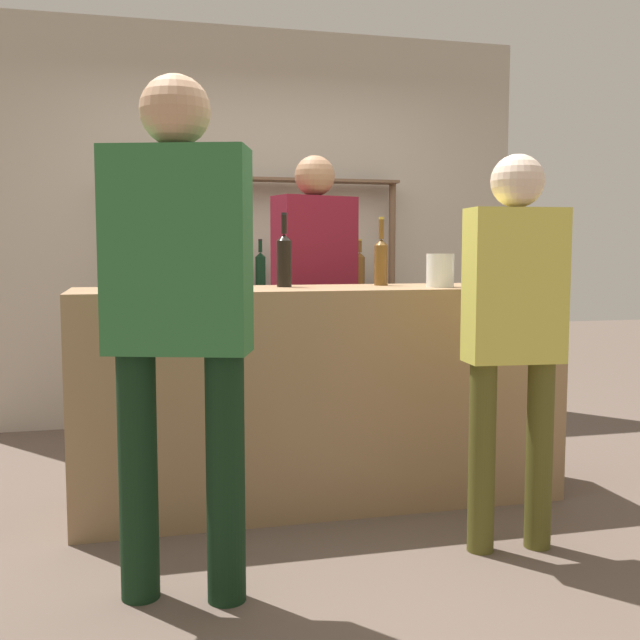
% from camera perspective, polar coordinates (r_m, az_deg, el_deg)
% --- Properties ---
extents(ground_plane, '(16.00, 16.00, 0.00)m').
position_cam_1_polar(ground_plane, '(3.83, 0.00, -13.50)').
color(ground_plane, brown).
extents(bar_counter, '(2.34, 0.62, 1.06)m').
position_cam_1_polar(bar_counter, '(3.69, 0.00, -5.72)').
color(bar_counter, '#997551').
rests_on(bar_counter, ground_plane).
extents(back_wall, '(3.94, 0.12, 2.80)m').
position_cam_1_polar(back_wall, '(5.50, -4.90, 7.04)').
color(back_wall, '#B2A899').
rests_on(back_wall, ground_plane).
extents(back_shelf, '(2.02, 0.18, 1.74)m').
position_cam_1_polar(back_shelf, '(5.31, -4.71, 4.36)').
color(back_shelf, brown).
rests_on(back_shelf, ground_plane).
extents(counter_bottle_0, '(0.07, 0.07, 0.36)m').
position_cam_1_polar(counter_bottle_0, '(3.68, -2.75, 4.71)').
color(counter_bottle_0, black).
rests_on(counter_bottle_0, bar_counter).
extents(counter_bottle_1, '(0.08, 0.08, 0.33)m').
position_cam_1_polar(counter_bottle_1, '(3.84, 14.92, 4.40)').
color(counter_bottle_1, '#0F1956').
rests_on(counter_bottle_1, bar_counter).
extents(counter_bottle_2, '(0.08, 0.08, 0.31)m').
position_cam_1_polar(counter_bottle_2, '(3.72, -13.66, 4.21)').
color(counter_bottle_2, black).
rests_on(counter_bottle_2, bar_counter).
extents(counter_bottle_3, '(0.07, 0.07, 0.32)m').
position_cam_1_polar(counter_bottle_3, '(4.13, 13.30, 4.33)').
color(counter_bottle_3, '#0F1956').
rests_on(counter_bottle_3, bar_counter).
extents(counter_bottle_4, '(0.08, 0.08, 0.32)m').
position_cam_1_polar(counter_bottle_4, '(3.69, -10.29, 4.38)').
color(counter_bottle_4, black).
rests_on(counter_bottle_4, bar_counter).
extents(counter_bottle_5, '(0.07, 0.07, 0.35)m').
position_cam_1_polar(counter_bottle_5, '(3.85, 4.68, 4.57)').
color(counter_bottle_5, brown).
rests_on(counter_bottle_5, bar_counter).
extents(wine_glass, '(0.08, 0.08, 0.14)m').
position_cam_1_polar(wine_glass, '(3.78, 12.34, 4.07)').
color(wine_glass, silver).
rests_on(wine_glass, bar_counter).
extents(cork_jar, '(0.14, 0.14, 0.16)m').
position_cam_1_polar(cork_jar, '(3.71, 9.15, 3.74)').
color(cork_jar, silver).
rests_on(cork_jar, bar_counter).
extents(customer_left, '(0.53, 0.35, 1.82)m').
position_cam_1_polar(customer_left, '(2.61, -10.73, 1.59)').
color(customer_left, black).
rests_on(customer_left, ground_plane).
extents(server_behind_counter, '(0.51, 0.33, 1.78)m').
position_cam_1_polar(server_behind_counter, '(4.38, -0.40, 2.85)').
color(server_behind_counter, black).
rests_on(server_behind_counter, ground_plane).
extents(customer_right, '(0.40, 0.21, 1.62)m').
position_cam_1_polar(customer_right, '(3.12, 14.57, 0.14)').
color(customer_right, brown).
rests_on(customer_right, ground_plane).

